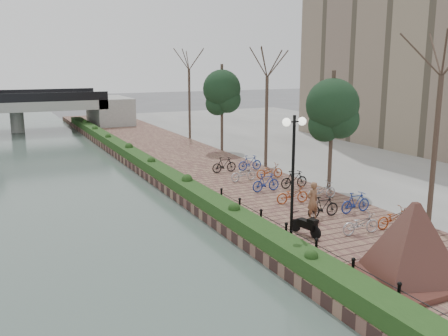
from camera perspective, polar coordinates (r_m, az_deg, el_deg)
ground at (r=17.21m, az=8.48°, el=-13.68°), size 220.00×220.00×0.00m
promenade at (r=33.66m, az=-2.42°, el=-0.32°), size 8.00×75.00×0.50m
inland_pavement at (r=42.41m, az=17.90°, el=1.66°), size 24.00×75.00×0.50m
hedge at (r=34.75m, az=-9.22°, el=0.85°), size 1.10×56.00×0.60m
chain_fence at (r=19.13m, az=8.73°, el=-8.23°), size 0.10×14.10×0.70m
granite_monument at (r=17.18m, az=20.81°, el=-7.85°), size 4.77×4.77×2.60m
lamppost at (r=19.24m, az=7.95°, el=1.87°), size 1.02×0.32×4.97m
motorcycle at (r=20.69m, az=9.29°, el=-6.41°), size 0.69×1.47×0.88m
pedestrian at (r=22.69m, az=10.09°, el=-3.70°), size 0.68×0.50×1.72m
bicycle_parking at (r=26.67m, az=7.92°, el=-2.12°), size 2.40×14.69×1.00m
street_trees at (r=30.75m, az=7.99°, el=4.89°), size 3.20×37.12×6.80m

